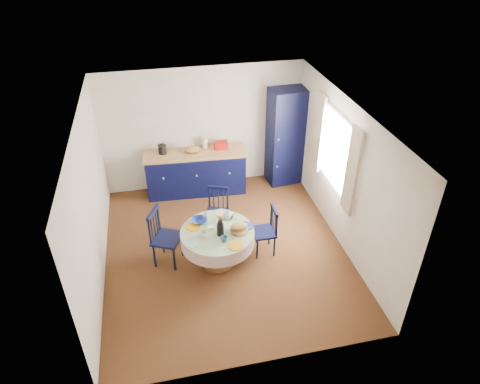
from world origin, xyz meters
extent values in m
plane|color=black|center=(0.00, 0.00, 0.00)|extent=(4.50, 4.50, 0.00)
plane|color=white|center=(0.00, 0.00, 2.50)|extent=(4.50, 4.50, 0.00)
cube|color=white|center=(0.00, 2.25, 1.25)|extent=(4.00, 0.02, 2.50)
cube|color=white|center=(-2.00, 0.00, 1.25)|extent=(0.02, 4.50, 2.50)
cube|color=white|center=(2.00, 0.00, 1.25)|extent=(0.02, 4.50, 2.50)
plane|color=white|center=(2.00, 0.30, 1.50)|extent=(0.00, 1.20, 1.20)
cube|color=beige|center=(1.92, -0.40, 1.55)|extent=(0.05, 0.34, 1.45)
cube|color=beige|center=(1.92, 1.00, 1.55)|extent=(0.05, 0.34, 1.45)
cube|color=black|center=(-0.22, 1.96, 0.43)|extent=(1.99, 0.71, 0.86)
cube|color=tan|center=(-0.22, 1.96, 0.88)|extent=(2.05, 0.76, 0.04)
cube|color=maroon|center=(0.31, 1.96, 0.98)|extent=(0.27, 0.16, 0.16)
cube|color=tan|center=(-0.28, 1.92, 0.91)|extent=(0.35, 0.26, 0.02)
ellipsoid|color=#AF7F44|center=(-0.28, 1.92, 0.99)|extent=(0.31, 0.20, 0.13)
cylinder|color=silver|center=(0.01, 2.10, 1.01)|extent=(0.12, 0.12, 0.22)
cube|color=black|center=(1.66, 2.00, 1.01)|extent=(0.76, 0.58, 2.03)
cylinder|color=white|center=(1.38, 1.74, 1.12)|extent=(0.04, 0.02, 0.04)
cylinder|color=white|center=(1.38, 1.74, 0.51)|extent=(0.04, 0.02, 0.04)
cylinder|color=brown|center=(-0.18, -0.34, 0.03)|extent=(0.48, 0.48, 0.05)
cylinder|color=brown|center=(-0.18, -0.34, 0.34)|extent=(0.10, 0.10, 0.63)
cylinder|color=brown|center=(-0.18, -0.34, 0.67)|extent=(1.10, 1.10, 0.03)
cylinder|color=silver|center=(-0.18, -0.34, 0.58)|extent=(1.16, 1.16, 0.22)
cylinder|color=beige|center=(-0.18, -0.34, 0.69)|extent=(1.16, 1.16, 0.01)
cylinder|color=#8DC2BD|center=(-0.58, -0.54, 0.70)|extent=(0.22, 0.22, 0.01)
cylinder|color=#CD7C06|center=(0.03, -0.74, 0.70)|extent=(0.22, 0.22, 0.01)
cylinder|color=navy|center=(0.30, -0.30, 0.70)|extent=(0.22, 0.22, 0.01)
cylinder|color=#A9C882|center=(-0.03, 0.12, 0.70)|extent=(0.22, 0.22, 0.01)
cylinder|color=#CD7C06|center=(-0.53, -0.16, 0.70)|extent=(0.22, 0.22, 0.01)
cylinder|color=olive|center=(0.15, -0.41, 0.72)|extent=(0.28, 0.28, 0.05)
ellipsoid|color=#AF7F44|center=(0.15, -0.41, 0.80)|extent=(0.26, 0.16, 0.11)
cube|color=silver|center=(-0.27, -0.25, 0.72)|extent=(0.10, 0.07, 0.04)
cylinder|color=black|center=(-0.88, -0.30, 0.23)|extent=(0.04, 0.04, 0.46)
cylinder|color=black|center=(-0.73, 0.02, 0.23)|extent=(0.04, 0.04, 0.46)
cylinder|color=black|center=(-1.19, -0.16, 0.23)|extent=(0.04, 0.04, 0.46)
cylinder|color=black|center=(-1.03, 0.17, 0.23)|extent=(0.04, 0.04, 0.46)
cube|color=black|center=(-0.96, -0.07, 0.48)|extent=(0.57, 0.58, 0.04)
cylinder|color=black|center=(-1.21, -0.15, 0.73)|extent=(0.04, 0.04, 0.51)
cylinder|color=black|center=(-1.05, 0.18, 0.73)|extent=(0.04, 0.04, 0.51)
cube|color=black|center=(-1.13, 0.01, 0.96)|extent=(0.21, 0.38, 0.06)
cylinder|color=black|center=(-1.17, -0.07, 0.71)|extent=(0.02, 0.02, 0.42)
cylinder|color=black|center=(-1.13, 0.01, 0.71)|extent=(0.02, 0.02, 0.42)
cylinder|color=black|center=(-1.09, 0.10, 0.71)|extent=(0.02, 0.02, 0.42)
cylinder|color=black|center=(-0.26, 0.39, 0.20)|extent=(0.03, 0.03, 0.41)
cylinder|color=black|center=(0.05, 0.28, 0.20)|extent=(0.03, 0.03, 0.41)
cylinder|color=black|center=(-0.15, 0.68, 0.20)|extent=(0.03, 0.03, 0.41)
cylinder|color=black|center=(0.16, 0.56, 0.20)|extent=(0.03, 0.03, 0.41)
cube|color=black|center=(-0.05, 0.48, 0.43)|extent=(0.51, 0.50, 0.04)
cylinder|color=black|center=(-0.14, 0.69, 0.66)|extent=(0.03, 0.03, 0.46)
cylinder|color=black|center=(0.16, 0.58, 0.66)|extent=(0.03, 0.03, 0.46)
cube|color=black|center=(0.01, 0.64, 0.87)|extent=(0.35, 0.16, 0.06)
cylinder|color=black|center=(-0.07, 0.67, 0.64)|extent=(0.02, 0.02, 0.38)
cylinder|color=black|center=(0.01, 0.64, 0.64)|extent=(0.02, 0.02, 0.38)
cylinder|color=black|center=(0.09, 0.61, 0.64)|extent=(0.02, 0.02, 0.38)
cylinder|color=black|center=(0.48, -0.01, 0.20)|extent=(0.03, 0.03, 0.39)
cylinder|color=black|center=(0.48, -0.32, 0.20)|extent=(0.03, 0.03, 0.39)
cylinder|color=black|center=(0.77, -0.01, 0.20)|extent=(0.03, 0.03, 0.39)
cylinder|color=black|center=(0.78, -0.32, 0.20)|extent=(0.03, 0.03, 0.39)
cube|color=black|center=(0.63, -0.17, 0.41)|extent=(0.37, 0.39, 0.04)
cylinder|color=black|center=(0.79, -0.01, 0.63)|extent=(0.03, 0.03, 0.44)
cylinder|color=black|center=(0.79, -0.32, 0.63)|extent=(0.03, 0.03, 0.44)
cube|color=black|center=(0.79, -0.17, 0.84)|extent=(0.04, 0.35, 0.06)
cylinder|color=black|center=(0.79, -0.08, 0.62)|extent=(0.02, 0.02, 0.37)
cylinder|color=black|center=(0.79, -0.17, 0.62)|extent=(0.02, 0.02, 0.37)
cylinder|color=black|center=(0.79, -0.25, 0.62)|extent=(0.02, 0.02, 0.37)
imported|color=silver|center=(-0.41, -0.41, 0.75)|extent=(0.12, 0.12, 0.09)
imported|color=#2D6370|center=(-0.12, -0.60, 0.75)|extent=(0.10, 0.10, 0.10)
imported|color=black|center=(0.08, -0.06, 0.74)|extent=(0.11, 0.11, 0.09)
imported|color=silver|center=(-0.31, 0.05, 0.74)|extent=(0.09, 0.09, 0.09)
imported|color=navy|center=(-0.42, -0.04, 0.73)|extent=(0.25, 0.25, 0.06)
camera|label=1|loc=(-0.95, -5.50, 4.88)|focal=32.00mm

